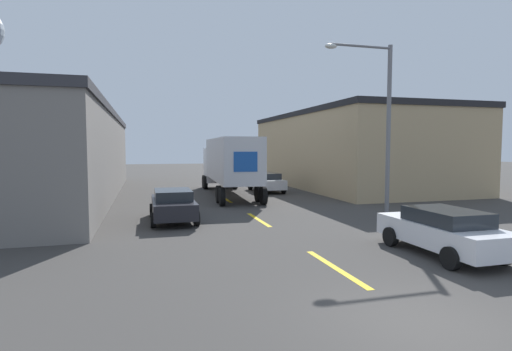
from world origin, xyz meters
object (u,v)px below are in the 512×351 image
at_px(parked_car_left_far, 173,204).
at_px(street_lamp, 381,117).
at_px(parked_car_right_near, 443,230).
at_px(parked_car_right_far, 266,182).
at_px(semi_truck, 228,162).

distance_m(parked_car_left_far, street_lamp, 10.33).
distance_m(parked_car_right_near, parked_car_left_far, 11.17).
height_order(parked_car_left_far, street_lamp, street_lamp).
bearing_deg(parked_car_right_far, semi_truck, -159.41).
xyz_separation_m(parked_car_right_near, parked_car_left_far, (-7.67, 8.11, 0.00)).
bearing_deg(semi_truck, parked_car_right_far, 23.42).
bearing_deg(street_lamp, parked_car_right_far, 97.48).
bearing_deg(semi_truck, parked_car_right_near, -76.85).
bearing_deg(semi_truck, parked_car_left_far, -112.96).
bearing_deg(parked_car_right_far, street_lamp, -82.52).
relative_size(parked_car_right_near, parked_car_right_far, 1.00).
bearing_deg(parked_car_left_far, street_lamp, -12.22).
height_order(semi_truck, parked_car_right_far, semi_truck).
xyz_separation_m(semi_truck, parked_car_right_far, (3.17, 1.19, -1.60)).
height_order(parked_car_right_far, street_lamp, street_lamp).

